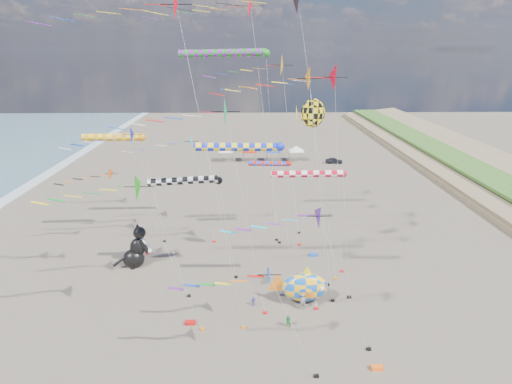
{
  "coord_description": "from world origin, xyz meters",
  "views": [
    {
      "loc": [
        -1.4,
        -22.97,
        22.65
      ],
      "look_at": [
        -0.65,
        12.0,
        10.14
      ],
      "focal_mm": 28.0,
      "sensor_mm": 36.0,
      "label": 1
    }
  ],
  "objects_px": {
    "cat_inflatable": "(135,246)",
    "parked_car": "(334,160)",
    "fish_inflatable": "(304,287)",
    "person_adult": "(303,302)",
    "child_green": "(288,321)",
    "child_blue": "(253,301)"
  },
  "relations": [
    {
      "from": "cat_inflatable",
      "to": "fish_inflatable",
      "type": "bearing_deg",
      "value": -45.81
    },
    {
      "from": "fish_inflatable",
      "to": "person_adult",
      "type": "distance_m",
      "value": 1.37
    },
    {
      "from": "child_green",
      "to": "child_blue",
      "type": "xyz_separation_m",
      "value": [
        -2.97,
        3.17,
        -0.12
      ]
    },
    {
      "from": "person_adult",
      "to": "parked_car",
      "type": "bearing_deg",
      "value": 67.02
    },
    {
      "from": "cat_inflatable",
      "to": "parked_car",
      "type": "height_order",
      "value": "cat_inflatable"
    },
    {
      "from": "parked_car",
      "to": "child_green",
      "type": "bearing_deg",
      "value": 169.09
    },
    {
      "from": "parked_car",
      "to": "cat_inflatable",
      "type": "bearing_deg",
      "value": 148.58
    },
    {
      "from": "cat_inflatable",
      "to": "parked_car",
      "type": "bearing_deg",
      "value": 30.5
    },
    {
      "from": "child_blue",
      "to": "parked_car",
      "type": "bearing_deg",
      "value": 48.77
    },
    {
      "from": "fish_inflatable",
      "to": "parked_car",
      "type": "distance_m",
      "value": 50.74
    },
    {
      "from": "fish_inflatable",
      "to": "child_blue",
      "type": "distance_m",
      "value": 4.92
    },
    {
      "from": "fish_inflatable",
      "to": "child_green",
      "type": "relative_size",
      "value": 4.93
    },
    {
      "from": "cat_inflatable",
      "to": "child_blue",
      "type": "xyz_separation_m",
      "value": [
        12.82,
        -7.6,
        -1.95
      ]
    },
    {
      "from": "fish_inflatable",
      "to": "person_adult",
      "type": "height_order",
      "value": "fish_inflatable"
    },
    {
      "from": "person_adult",
      "to": "child_blue",
      "type": "distance_m",
      "value": 4.63
    },
    {
      "from": "fish_inflatable",
      "to": "person_adult",
      "type": "bearing_deg",
      "value": -100.2
    },
    {
      "from": "child_green",
      "to": "parked_car",
      "type": "xyz_separation_m",
      "value": [
        14.8,
        52.5,
        0.01
      ]
    },
    {
      "from": "cat_inflatable",
      "to": "fish_inflatable",
      "type": "xyz_separation_m",
      "value": [
        17.57,
        -7.3,
        -0.68
      ]
    },
    {
      "from": "fish_inflatable",
      "to": "child_blue",
      "type": "xyz_separation_m",
      "value": [
        -4.75,
        -0.31,
        -1.26
      ]
    },
    {
      "from": "person_adult",
      "to": "child_green",
      "type": "distance_m",
      "value": 2.96
    },
    {
      "from": "cat_inflatable",
      "to": "person_adult",
      "type": "distance_m",
      "value": 19.34
    },
    {
      "from": "fish_inflatable",
      "to": "parked_car",
      "type": "xyz_separation_m",
      "value": [
        13.03,
        49.03,
        -1.13
      ]
    }
  ]
}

